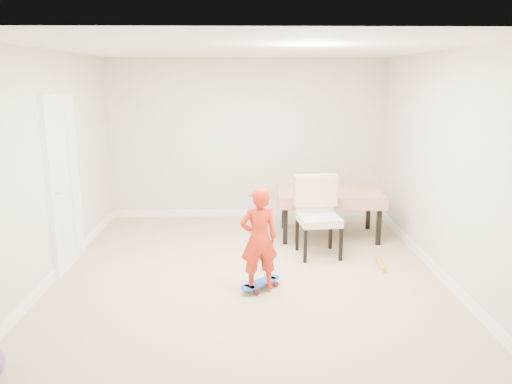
{
  "coord_description": "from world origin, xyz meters",
  "views": [
    {
      "loc": [
        -0.03,
        -5.63,
        2.31
      ],
      "look_at": [
        0.1,
        0.2,
        0.95
      ],
      "focal_mm": 35.0,
      "sensor_mm": 36.0,
      "label": 1
    }
  ],
  "objects_px": {
    "dining_table": "(329,213)",
    "dining_chair": "(319,217)",
    "skateboard": "(261,285)",
    "child": "(259,242)"
  },
  "relations": [
    {
      "from": "dining_table",
      "to": "dining_chair",
      "type": "distance_m",
      "value": 0.87
    },
    {
      "from": "dining_table",
      "to": "skateboard",
      "type": "height_order",
      "value": "dining_table"
    },
    {
      "from": "dining_table",
      "to": "child",
      "type": "height_order",
      "value": "child"
    },
    {
      "from": "dining_table",
      "to": "skateboard",
      "type": "distance_m",
      "value": 2.17
    },
    {
      "from": "skateboard",
      "to": "child",
      "type": "height_order",
      "value": "child"
    },
    {
      "from": "dining_chair",
      "to": "child",
      "type": "relative_size",
      "value": 0.92
    },
    {
      "from": "dining_table",
      "to": "child",
      "type": "bearing_deg",
      "value": -116.47
    },
    {
      "from": "skateboard",
      "to": "child",
      "type": "xyz_separation_m",
      "value": [
        -0.02,
        -0.07,
        0.53
      ]
    },
    {
      "from": "child",
      "to": "dining_chair",
      "type": "bearing_deg",
      "value": -138.66
    },
    {
      "from": "child",
      "to": "skateboard",
      "type": "bearing_deg",
      "value": -121.86
    }
  ]
}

